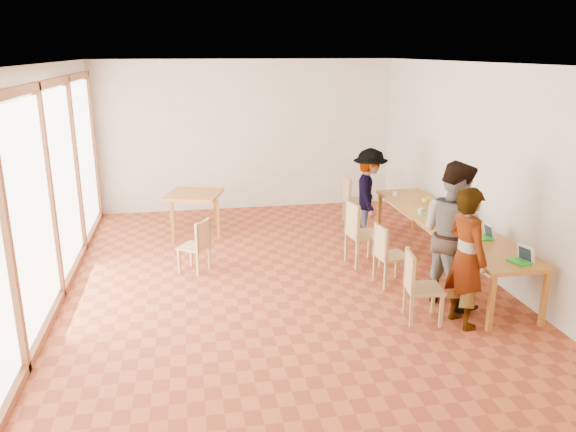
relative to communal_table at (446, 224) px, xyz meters
name	(u,v)px	position (x,y,z in m)	size (l,w,h in m)	color
ground	(280,282)	(-2.50, -0.06, -0.70)	(8.00, 8.00, 0.00)	#AD5029
wall_back	(247,136)	(-2.50, 3.94, 0.80)	(6.00, 0.10, 3.00)	silver
wall_front	(378,307)	(-2.50, -4.06, 0.80)	(6.00, 0.10, 3.00)	silver
wall_right	(485,170)	(0.50, -0.06, 0.80)	(0.10, 8.00, 3.00)	silver
window_wall	(48,188)	(-5.46, -0.06, 0.80)	(0.10, 8.00, 3.00)	white
ceiling	(279,62)	(-2.50, -0.06, 2.32)	(6.00, 8.00, 0.04)	white
communal_table	(446,224)	(0.00, 0.00, 0.00)	(0.80, 4.00, 0.75)	#C17F2B
side_table	(194,197)	(-3.63, 2.37, -0.03)	(0.90, 0.90, 0.75)	#C17F2B
chair_near	(417,279)	(-1.09, -1.53, -0.16)	(0.47, 0.47, 0.47)	tan
chair_mid	(386,249)	(-1.07, -0.42, -0.17)	(0.45, 0.45, 0.46)	tan
chair_far	(358,227)	(-1.23, 0.40, -0.10)	(0.52, 0.52, 0.53)	tan
chair_empty	(351,195)	(-0.69, 2.54, -0.16)	(0.42, 0.42, 0.47)	tan
chair_spare	(198,240)	(-3.61, 0.52, -0.21)	(0.52, 0.52, 0.43)	tan
person_near	(466,258)	(-0.57, -1.70, 0.14)	(0.62, 0.40, 1.69)	gray
person_mid	(453,234)	(-0.45, -1.09, 0.23)	(0.91, 0.71, 1.87)	gray
person_far	(369,194)	(-0.64, 1.65, 0.08)	(1.01, 0.58, 1.57)	gray
laptop_near	(523,258)	(0.13, -1.73, 0.10)	(0.27, 0.29, 0.21)	green
laptop_mid	(486,234)	(0.16, -0.83, 0.10)	(0.22, 0.25, 0.20)	green
laptop_far	(433,213)	(-0.09, 0.29, 0.10)	(0.22, 0.24, 0.18)	green
yellow_mug	(425,200)	(0.10, 1.00, 0.09)	(0.11, 0.11, 0.09)	yellow
green_bottle	(468,212)	(0.30, -0.04, 0.19)	(0.07, 0.07, 0.28)	#1B752D
clear_glass	(421,211)	(-0.24, 0.40, 0.09)	(0.07, 0.07, 0.09)	silver
condiment_cup	(395,194)	(-0.21, 1.57, 0.08)	(0.08, 0.08, 0.06)	white
pink_phone	(423,210)	(-0.11, 0.60, 0.05)	(0.05, 0.10, 0.01)	#C12F51
black_pouch	(454,235)	(-0.26, -0.76, 0.09)	(0.16, 0.26, 0.09)	black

